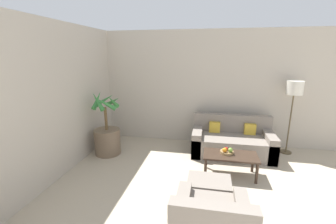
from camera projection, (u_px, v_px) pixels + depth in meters
wall_back at (242, 89)px, 5.22m from camera, size 8.19×0.06×2.70m
potted_palm at (107, 136)px, 4.90m from camera, size 0.64×0.65×1.40m
sofa_loveseat at (232, 142)px, 4.93m from camera, size 1.71×0.86×0.82m
floor_lamp at (294, 92)px, 4.70m from camera, size 0.34×0.34×1.61m
coffee_table at (230, 158)px, 4.02m from camera, size 0.95×0.49×0.40m
fruit_bowl at (227, 152)px, 4.05m from camera, size 0.24×0.24×0.04m
apple_red at (226, 149)px, 4.06m from camera, size 0.07×0.07×0.07m
apple_green at (230, 150)px, 3.99m from camera, size 0.08×0.08×0.08m
orange_fruit at (225, 150)px, 3.99m from camera, size 0.08×0.08×0.08m
ottoman at (209, 190)px, 3.35m from camera, size 0.64×0.46×0.34m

